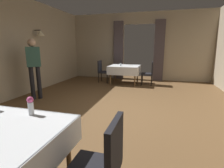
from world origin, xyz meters
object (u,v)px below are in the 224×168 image
at_px(chair_near_right, 101,165).
at_px(chair_mid_right, 149,72).
at_px(dining_table_mid, 124,68).
at_px(chair_mid_left, 102,70).
at_px(flower_vase_near, 31,105).
at_px(glass_mid_b, 121,65).
at_px(person_waiter_by_doorway, 34,64).
at_px(plate_mid_a, 130,65).

relative_size(chair_near_right, chair_mid_right, 1.00).
height_order(dining_table_mid, chair_mid_left, chair_mid_left).
bearing_deg(chair_mid_left, chair_near_right, -71.44).
bearing_deg(flower_vase_near, glass_mid_b, 91.12).
bearing_deg(dining_table_mid, flower_vase_near, -90.20).
bearing_deg(chair_near_right, glass_mid_b, 100.85).
bearing_deg(person_waiter_by_doorway, chair_near_right, -43.34).
height_order(chair_mid_left, flower_vase_near, flower_vase_near).
bearing_deg(glass_mid_b, chair_mid_left, 159.93).
distance_m(plate_mid_a, person_waiter_by_doorway, 3.74).
height_order(chair_mid_left, person_waiter_by_doorway, person_waiter_by_doorway).
relative_size(chair_near_right, plate_mid_a, 4.40).
bearing_deg(dining_table_mid, person_waiter_by_doorway, -127.34).
distance_m(chair_mid_right, plate_mid_a, 0.87).
bearing_deg(chair_mid_right, chair_near_right, -90.91).
distance_m(flower_vase_near, glass_mid_b, 5.04).
bearing_deg(chair_mid_right, person_waiter_by_doorway, -138.04).
xyz_separation_m(chair_mid_left, flower_vase_near, (0.97, -5.36, 0.35)).
height_order(chair_near_right, chair_mid_left, same).
distance_m(chair_mid_left, plate_mid_a, 1.21).
xyz_separation_m(chair_near_right, glass_mid_b, (-1.02, 5.32, 0.29)).
distance_m(flower_vase_near, person_waiter_by_doorway, 3.27).
bearing_deg(chair_mid_right, dining_table_mid, -177.95).
bearing_deg(flower_vase_near, chair_mid_right, 79.19).
height_order(glass_mid_b, person_waiter_by_doorway, person_waiter_by_doorway).
bearing_deg(chair_mid_left, chair_mid_right, -1.93).
distance_m(plate_mid_a, glass_mid_b, 0.55).
distance_m(chair_near_right, glass_mid_b, 5.42).
bearing_deg(plate_mid_a, person_waiter_by_doorway, -127.34).
bearing_deg(chair_near_right, flower_vase_near, 162.98).
xyz_separation_m(chair_mid_left, plate_mid_a, (1.17, 0.14, 0.24)).
bearing_deg(glass_mid_b, chair_near_right, -79.15).
bearing_deg(dining_table_mid, glass_mid_b, -118.42).
relative_size(flower_vase_near, plate_mid_a, 1.00).
xyz_separation_m(chair_mid_right, chair_mid_left, (-1.98, 0.07, 0.00)).
height_order(dining_table_mid, glass_mid_b, glass_mid_b).
bearing_deg(glass_mid_b, dining_table_mid, 61.58).
height_order(flower_vase_near, glass_mid_b, flower_vase_near).
xyz_separation_m(dining_table_mid, person_waiter_by_doorway, (-2.08, -2.72, 0.38)).
bearing_deg(person_waiter_by_doorway, flower_vase_near, -50.86).
xyz_separation_m(dining_table_mid, glass_mid_b, (-0.12, -0.22, 0.16)).
bearing_deg(chair_mid_left, person_waiter_by_doorway, -111.04).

